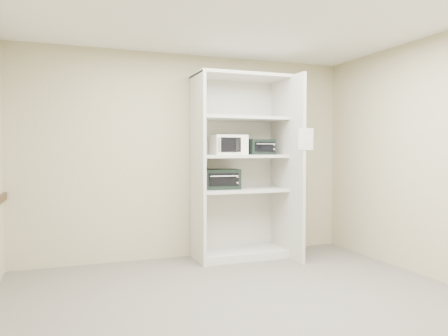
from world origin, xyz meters
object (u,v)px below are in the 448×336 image
object	(u,v)px
shelving_unit	(244,173)
toaster_oven_lower	(221,179)
toaster_oven_upper	(259,147)
microwave	(229,145)

from	to	relation	value
shelving_unit	toaster_oven_lower	distance (m)	0.33
shelving_unit	toaster_oven_lower	bearing A→B (deg)	172.17
shelving_unit	toaster_oven_upper	xyz separation A→B (m)	(0.23, 0.01, 0.34)
toaster_oven_upper	toaster_oven_lower	xyz separation A→B (m)	(-0.55, 0.03, -0.42)
shelving_unit	microwave	distance (m)	0.42
toaster_oven_upper	toaster_oven_lower	size ratio (longest dim) A/B	0.77
microwave	toaster_oven_lower	size ratio (longest dim) A/B	0.92
microwave	toaster_oven_upper	bearing A→B (deg)	-1.22
microwave	toaster_oven_upper	size ratio (longest dim) A/B	1.19
shelving_unit	toaster_oven_upper	bearing A→B (deg)	2.87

